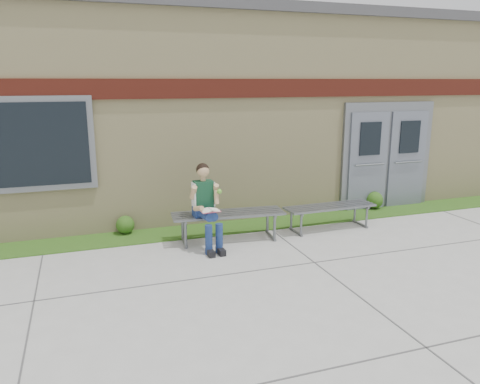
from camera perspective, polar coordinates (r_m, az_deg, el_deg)
name	(u,v)px	position (r m, az deg, el deg)	size (l,w,h in m)	color
ground	(267,285)	(6.58, 3.28, -11.20)	(80.00, 80.00, 0.00)	#9E9E99
grass_strip	(215,229)	(8.88, -3.08, -4.51)	(16.00, 0.80, 0.02)	#254A13
school_building	(176,107)	(11.76, -7.82, 10.19)	(16.20, 6.22, 4.20)	beige
bench_left	(228,219)	(8.17, -1.43, -3.30)	(1.99, 0.72, 0.51)	slate
bench_right	(330,211)	(8.96, 10.86, -2.29)	(1.77, 0.54, 0.46)	slate
girl	(206,204)	(7.76, -4.14, -1.48)	(0.50, 0.82, 1.41)	navy
shrub_mid	(125,225)	(8.79, -13.81, -3.89)	(0.33, 0.33, 0.33)	#254A13
shrub_east	(374,200)	(10.60, 16.06, -0.94)	(0.37, 0.37, 0.37)	#254A13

